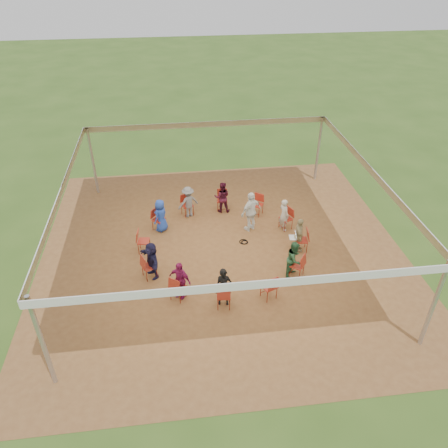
{
  "coord_description": "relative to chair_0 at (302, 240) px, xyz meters",
  "views": [
    {
      "loc": [
        -1.56,
        -12.62,
        9.69
      ],
      "look_at": [
        0.08,
        0.3,
        0.97
      ],
      "focal_mm": 35.0,
      "sensor_mm": 36.0,
      "label": 1
    }
  ],
  "objects": [
    {
      "name": "person_seated_6",
      "position": [
        -4.46,
        -1.87,
        0.22
      ],
      "size": [
        0.87,
        0.79,
        1.33
      ],
      "primitive_type": "imported",
      "rotation": [
        0.0,
        0.0,
        -0.64
      ],
      "color": "#991D5C",
      "rests_on": "ground"
    },
    {
      "name": "chair_10",
      "position": [
        -1.7,
        -2.29,
        0.0
      ],
      "size": [
        0.56,
        0.57,
        0.9
      ],
      "primitive_type": null,
      "rotation": [
        0.0,
        0.0,
        0.41
      ],
      "color": "#A82B1B",
      "rests_on": "ground"
    },
    {
      "name": "chair_3",
      "position": [
        -2.51,
        3.16,
        0.0
      ],
      "size": [
        0.47,
        0.49,
        0.9
      ],
      "primitive_type": null,
      "rotation": [
        0.0,
        0.0,
        3.03
      ],
      "color": "#A82B1B",
      "rests_on": "ground"
    },
    {
      "name": "chair_11",
      "position": [
        -0.54,
        -1.37,
        0.0
      ],
      "size": [
        0.6,
        0.6,
        0.9
      ],
      "primitive_type": null,
      "rotation": [
        0.0,
        0.0,
        0.93
      ],
      "color": "#A82B1B",
      "rests_on": "ground"
    },
    {
      "name": "standing_person",
      "position": [
        -1.59,
        1.56,
        0.38
      ],
      "size": [
        1.07,
        0.93,
        1.64
      ],
      "primitive_type": "imported",
      "rotation": [
        0.0,
        0.0,
        3.7
      ],
      "color": "white",
      "rests_on": "ground"
    },
    {
      "name": "chair_4",
      "position": [
        -3.96,
        2.94,
        0.0
      ],
      "size": [
        0.56,
        0.57,
        0.9
      ],
      "primitive_type": null,
      "rotation": [
        0.0,
        0.0,
        -2.73
      ],
      "color": "#A82B1B",
      "rests_on": "ground"
    },
    {
      "name": "chair_0",
      "position": [
        0.0,
        0.0,
        0.0
      ],
      "size": [
        0.49,
        0.47,
        0.9
      ],
      "primitive_type": null,
      "rotation": [
        0.0,
        0.0,
        1.46
      ],
      "color": "#A82B1B",
      "rests_on": "ground"
    },
    {
      "name": "person_seated_3",
      "position": [
        -3.92,
        2.83,
        0.22
      ],
      "size": [
        0.96,
        0.73,
        1.33
      ],
      "primitive_type": "imported",
      "rotation": [
        0.0,
        0.0,
        -2.73
      ],
      "color": "slate",
      "rests_on": "ground"
    },
    {
      "name": "chair_6",
      "position": [
        -5.66,
        0.65,
        0.0
      ],
      "size": [
        0.49,
        0.47,
        0.9
      ],
      "primitive_type": null,
      "rotation": [
        0.0,
        0.0,
        -1.69
      ],
      "color": "#A82B1B",
      "rests_on": "ground"
    },
    {
      "name": "ground",
      "position": [
        -2.83,
        0.33,
        -0.45
      ],
      "size": [
        80.0,
        80.0,
        0.0
      ],
      "primitive_type": "plane",
      "color": "#35551A",
      "rests_on": "ground"
    },
    {
      "name": "chair_5",
      "position": [
        -5.12,
        2.02,
        0.0
      ],
      "size": [
        0.6,
        0.6,
        0.9
      ],
      "primitive_type": null,
      "rotation": [
        0.0,
        0.0,
        -2.21
      ],
      "color": "#A82B1B",
      "rests_on": "ground"
    },
    {
      "name": "person_seated_5",
      "position": [
        -5.34,
        -0.76,
        0.22
      ],
      "size": [
        0.92,
        1.32,
        1.33
      ],
      "primitive_type": "imported",
      "rotation": [
        0.0,
        0.0,
        -1.16
      ],
      "color": "#1B1A3C",
      "rests_on": "ground"
    },
    {
      "name": "dirt_patch",
      "position": [
        -2.83,
        0.33,
        -0.44
      ],
      "size": [
        13.0,
        13.0,
        0.0
      ],
      "primitive_type": "plane",
      "color": "brown",
      "rests_on": "ground"
    },
    {
      "name": "person_seated_4",
      "position": [
        -5.02,
        1.95,
        0.22
      ],
      "size": [
        0.68,
        0.74,
        1.33
      ],
      "primitive_type": "imported",
      "rotation": [
        0.0,
        0.0,
        -2.21
      ],
      "color": "#2245B4",
      "rests_on": "ground"
    },
    {
      "name": "person_seated_0",
      "position": [
        -0.12,
        0.01,
        0.22
      ],
      "size": [
        0.49,
        0.82,
        1.33
      ],
      "primitive_type": "imported",
      "rotation": [
        0.0,
        0.0,
        1.46
      ],
      "color": "tan",
      "rests_on": "ground"
    },
    {
      "name": "tent",
      "position": [
        -2.83,
        0.33,
        1.92
      ],
      "size": [
        10.33,
        10.33,
        3.0
      ],
      "color": "#B2B2B7",
      "rests_on": "ground"
    },
    {
      "name": "chair_2",
      "position": [
        -1.13,
        2.61,
        0.0
      ],
      "size": [
        0.6,
        0.6,
        0.9
      ],
      "primitive_type": null,
      "rotation": [
        0.0,
        0.0,
        2.5
      ],
      "color": "#A82B1B",
      "rests_on": "ground"
    },
    {
      "name": "person_seated_1",
      "position": [
        -0.33,
        1.41,
        0.22
      ],
      "size": [
        0.49,
        0.57,
        1.33
      ],
      "primitive_type": "imported",
      "rotation": [
        0.0,
        0.0,
        1.98
      ],
      "color": "#BCB7A8",
      "rests_on": "ground"
    },
    {
      "name": "chair_1",
      "position": [
        -0.22,
        1.46,
        0.0
      ],
      "size": [
        0.57,
        0.56,
        0.9
      ],
      "primitive_type": null,
      "rotation": [
        0.0,
        0.0,
        1.98
      ],
      "color": "#A82B1B",
      "rests_on": "ground"
    },
    {
      "name": "person_seated_8",
      "position": [
        -0.64,
        -1.3,
        0.22
      ],
      "size": [
        0.69,
        0.74,
        1.33
      ],
      "primitive_type": "imported",
      "rotation": [
        0.0,
        0.0,
        0.93
      ],
      "color": "#285534",
      "rests_on": "ground"
    },
    {
      "name": "chair_7",
      "position": [
        -5.45,
        -0.81,
        0.0
      ],
      "size": [
        0.57,
        0.56,
        0.9
      ],
      "primitive_type": null,
      "rotation": [
        0.0,
        0.0,
        -1.16
      ],
      "color": "#A82B1B",
      "rests_on": "ground"
    },
    {
      "name": "person_seated_7",
      "position": [
        -3.14,
        -2.39,
        0.22
      ],
      "size": [
        0.52,
        0.37,
        1.33
      ],
      "primitive_type": "imported",
      "rotation": [
        0.0,
        0.0,
        -0.11
      ],
      "color": "black",
      "rests_on": "ground"
    },
    {
      "name": "laptop",
      "position": [
        -0.28,
        0.03,
        0.18
      ],
      "size": [
        0.31,
        0.37,
        0.24
      ],
      "rotation": [
        0.0,
        0.0,
        1.46
      ],
      "color": "#B7B7BC",
      "rests_on": "ground"
    },
    {
      "name": "chair_8",
      "position": [
        -4.53,
        -1.96,
        0.0
      ],
      "size": [
        0.6,
        0.6,
        0.9
      ],
      "primitive_type": null,
      "rotation": [
        0.0,
        0.0,
        -0.64
      ],
      "color": "#A82B1B",
      "rests_on": "ground"
    },
    {
      "name": "chair_9",
      "position": [
        -3.16,
        -2.51,
        0.0
      ],
      "size": [
        0.47,
        0.49,
        0.9
      ],
      "primitive_type": null,
      "rotation": [
        0.0,
        0.0,
        -0.11
      ],
      "color": "#A82B1B",
      "rests_on": "ground"
    },
    {
      "name": "cable_coil",
      "position": [
        -1.98,
        0.73,
        -0.43
      ],
      "size": [
        0.36,
        0.36,
        0.03
      ],
      "rotation": [
        0.0,
        0.0,
        0.11
      ],
      "color": "black",
      "rests_on": "ground"
    },
    {
      "name": "person_seated_2",
      "position": [
        -2.52,
        3.04,
        0.22
      ],
      "size": [
        0.69,
        0.44,
        1.33
      ],
      "primitive_type": "imported",
      "rotation": [
        0.0,
        0.0,
        3.03
      ],
      "color": "#441123",
      "rests_on": "ground"
    }
  ]
}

